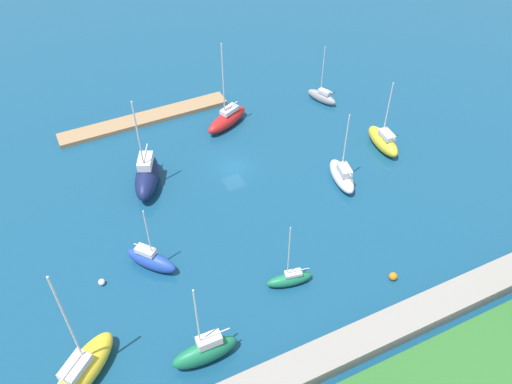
# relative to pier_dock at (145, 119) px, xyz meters

# --- Properties ---
(water) EXTENTS (160.00, 160.00, 0.00)m
(water) POSITION_rel_pier_dock_xyz_m (-7.10, 14.46, -0.31)
(water) COLOR navy
(water) RESTS_ON ground
(pier_dock) EXTENTS (23.73, 2.83, 0.62)m
(pier_dock) POSITION_rel_pier_dock_xyz_m (0.00, 0.00, 0.00)
(pier_dock) COLOR #997A56
(pier_dock) RESTS_ON ground
(breakwater) EXTENTS (69.43, 3.17, 1.58)m
(breakwater) POSITION_rel_pier_dock_xyz_m (-7.10, 42.37, 0.48)
(breakwater) COLOR gray
(breakwater) RESTS_ON ground
(sailboat_green_center_basin) EXTENTS (4.90, 2.27, 8.53)m
(sailboat_green_center_basin) POSITION_rel_pier_dock_xyz_m (-5.01, 33.33, 0.47)
(sailboat_green_center_basin) COLOR #19724C
(sailboat_green_center_basin) RESTS_ON water
(sailboat_yellow_far_south) EXTENTS (7.67, 7.10, 13.84)m
(sailboat_yellow_far_south) POSITION_rel_pier_dock_xyz_m (15.89, 34.45, 1.01)
(sailboat_yellow_far_south) COLOR yellow
(sailboat_yellow_far_south) RESTS_ON water
(sailboat_red_east_end) EXTENTS (7.39, 4.97, 12.63)m
(sailboat_red_east_end) POSITION_rel_pier_dock_xyz_m (-9.89, 6.08, 0.87)
(sailboat_red_east_end) COLOR red
(sailboat_red_east_end) RESTS_ON water
(sailboat_white_outer_mooring) EXTENTS (3.10, 6.28, 9.87)m
(sailboat_white_outer_mooring) POSITION_rel_pier_dock_xyz_m (-17.89, 22.66, 0.84)
(sailboat_white_outer_mooring) COLOR white
(sailboat_white_outer_mooring) RESTS_ON water
(sailboat_navy_far_north) EXTENTS (5.59, 8.00, 12.57)m
(sailboat_navy_far_north) POSITION_rel_pier_dock_xyz_m (3.57, 13.13, 1.34)
(sailboat_navy_far_north) COLOR #141E4C
(sailboat_navy_far_north) RESTS_ON water
(sailboat_blue_mid_basin) EXTENTS (5.02, 5.55, 8.49)m
(sailboat_blue_mid_basin) POSITION_rel_pier_dock_xyz_m (6.92, 25.19, 0.81)
(sailboat_blue_mid_basin) COLOR #2347B2
(sailboat_blue_mid_basin) RESTS_ON water
(sailboat_gray_near_pier) EXTENTS (3.16, 5.00, 8.76)m
(sailboat_gray_near_pier) POSITION_rel_pier_dock_xyz_m (-24.62, 6.57, 0.56)
(sailboat_gray_near_pier) COLOR gray
(sailboat_gray_near_pier) RESTS_ON water
(sailboat_green_lone_north) EXTENTS (6.15, 1.96, 10.67)m
(sailboat_green_lone_north) POSITION_rel_pier_dock_xyz_m (5.72, 37.46, 1.04)
(sailboat_green_lone_north) COLOR #19724C
(sailboat_green_lone_north) RESTS_ON water
(sailboat_yellow_along_channel) EXTENTS (2.51, 6.42, 9.74)m
(sailboat_yellow_along_channel) POSITION_rel_pier_dock_xyz_m (-26.30, 19.27, 0.92)
(sailboat_yellow_along_channel) COLOR yellow
(sailboat_yellow_along_channel) RESTS_ON water
(mooring_buoy_white) EXTENTS (0.70, 0.70, 0.70)m
(mooring_buoy_white) POSITION_rel_pier_dock_xyz_m (12.21, 25.19, 0.04)
(mooring_buoy_white) COLOR white
(mooring_buoy_white) RESTS_ON water
(mooring_buoy_orange) EXTENTS (0.86, 0.86, 0.86)m
(mooring_buoy_orange) POSITION_rel_pier_dock_xyz_m (-14.86, 37.38, 0.12)
(mooring_buoy_orange) COLOR orange
(mooring_buoy_orange) RESTS_ON water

